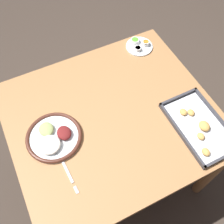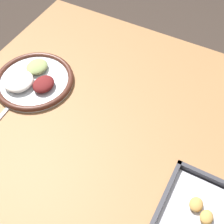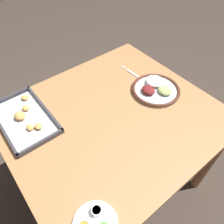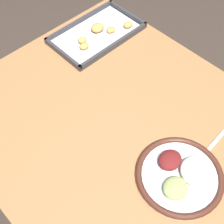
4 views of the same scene
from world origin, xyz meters
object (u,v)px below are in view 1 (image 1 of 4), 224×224
(baking_tray, at_px, (199,126))
(saucer_plate, at_px, (139,45))
(fork, at_px, (67,171))
(dinner_plate, at_px, (54,137))

(baking_tray, bearing_deg, saucer_plate, 179.27)
(fork, distance_m, saucer_plate, 0.88)
(dinner_plate, xyz_separation_m, saucer_plate, (-0.36, 0.68, -0.00))
(saucer_plate, height_order, baking_tray, baking_tray)
(fork, xyz_separation_m, saucer_plate, (-0.55, 0.69, 0.01))
(saucer_plate, bearing_deg, dinner_plate, -61.99)
(dinner_plate, distance_m, saucer_plate, 0.78)
(dinner_plate, xyz_separation_m, fork, (0.19, -0.00, -0.01))
(saucer_plate, relative_size, baking_tray, 0.42)
(dinner_plate, xyz_separation_m, baking_tray, (0.26, 0.68, -0.00))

